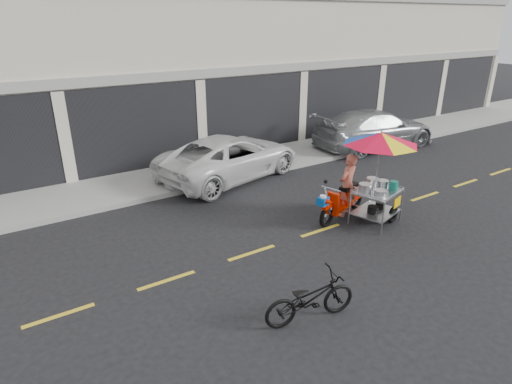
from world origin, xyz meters
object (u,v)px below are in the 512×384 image
white_pickup (230,157)px  food_vendor_rig (368,164)px  silver_pickup (375,129)px  near_bicycle (310,298)px

white_pickup → food_vendor_rig: (1.32, -4.60, 0.81)m
silver_pickup → food_vendor_rig: (-5.24, -4.52, 0.74)m
white_pickup → silver_pickup: silver_pickup is taller
white_pickup → silver_pickup: 6.56m
silver_pickup → food_vendor_rig: 6.96m
white_pickup → silver_pickup: size_ratio=0.95×
white_pickup → near_bicycle: white_pickup is taller
silver_pickup → near_bicycle: silver_pickup is taller
near_bicycle → food_vendor_rig: food_vendor_rig is taller
near_bicycle → white_pickup: bearing=-8.1°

